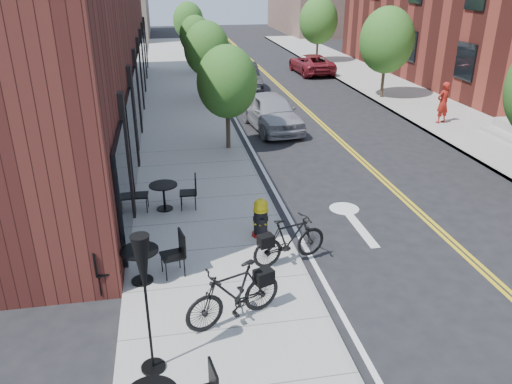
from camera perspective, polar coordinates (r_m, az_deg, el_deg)
ground at (r=11.25m, az=6.03°, el=-9.82°), size 120.00×120.00×0.00m
sidewalk_near at (r=19.95m, az=-7.54°, el=5.57°), size 4.00×70.00×0.12m
sidewalk_far at (r=23.70m, az=23.00°, el=6.80°), size 4.00×70.00×0.12m
building_near at (r=23.41m, az=-20.12°, el=15.71°), size 5.00×28.00×7.00m
tree_near_a at (r=18.45m, az=-3.33°, el=12.44°), size 2.20×2.20×3.81m
tree_near_b at (r=26.29m, az=-5.65°, el=15.96°), size 2.30×2.30×3.98m
tree_near_c at (r=34.24m, az=-6.91°, el=17.36°), size 2.10×2.10×3.67m
tree_near_d at (r=42.16m, az=-7.74°, el=18.84°), size 2.40×2.40×4.11m
tree_far_b at (r=27.64m, az=14.73°, el=16.43°), size 2.80×2.80×4.62m
tree_far_c at (r=38.82m, az=7.15°, el=18.86°), size 2.80×2.80×4.62m
fire_hydrant at (r=12.44m, az=0.53°, el=-2.98°), size 0.54×0.54×1.02m
bicycle_left at (r=9.49m, az=-2.56°, el=-11.51°), size 2.06×1.24×1.20m
bicycle_right at (r=11.33m, az=3.87°, el=-5.48°), size 1.93×1.04×1.12m
bistro_set_b at (r=10.90m, az=-13.07°, el=-7.67°), size 1.91×0.96×1.00m
bistro_set_c at (r=14.05m, az=-10.50°, el=-0.13°), size 1.81×0.82×0.97m
patio_umbrella at (r=7.93m, az=-12.70°, el=-9.42°), size 0.41×0.41×2.52m
parked_car_a at (r=21.66m, az=1.77°, el=9.17°), size 2.30×4.68×1.54m
parked_car_b at (r=29.12m, az=-1.50°, el=12.93°), size 1.71×4.70×1.54m
parked_car_c at (r=35.80m, az=-4.30°, el=14.85°), size 2.38×5.24×1.49m
parked_car_far at (r=34.77m, az=6.34°, el=14.35°), size 2.30×4.73×1.30m
pedestrian at (r=23.62m, az=20.59°, el=9.55°), size 0.76×0.62×1.81m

